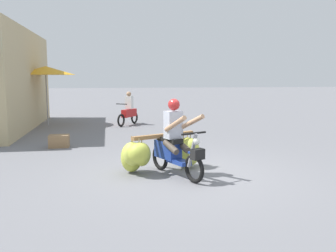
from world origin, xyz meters
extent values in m
plane|color=slate|center=(0.00, 0.00, 0.00)|extent=(120.00, 120.00, 0.00)
torus|color=black|center=(-0.02, -0.61, 0.28)|extent=(0.31, 0.54, 0.56)
torus|color=black|center=(-0.52, 0.48, 0.28)|extent=(0.31, 0.54, 0.56)
cube|color=navy|center=(-0.23, -0.16, 0.32)|extent=(0.45, 0.61, 0.08)
cube|color=navy|center=(-0.40, 0.21, 0.50)|extent=(0.52, 0.70, 0.36)
cube|color=black|center=(-0.36, 0.14, 0.72)|extent=(0.49, 0.65, 0.10)
cylinder|color=gray|center=(-0.05, -0.56, 0.62)|extent=(0.18, 0.29, 0.69)
cylinder|color=black|center=(-0.03, -0.59, 0.96)|extent=(0.53, 0.27, 0.04)
sphere|color=silver|center=(0.00, -0.66, 0.82)|extent=(0.14, 0.14, 0.14)
cube|color=black|center=(0.02, -0.70, 0.58)|extent=(0.28, 0.25, 0.20)
cube|color=navy|center=(-0.02, -0.61, 0.58)|extent=(0.21, 0.30, 0.04)
cube|color=olive|center=(-0.46, 0.34, 0.78)|extent=(1.41, 0.71, 0.08)
cube|color=olive|center=(-0.54, 0.51, 0.75)|extent=(1.26, 0.63, 0.06)
ellipsoid|color=#B6C045|center=(-0.95, 0.14, 0.43)|extent=(0.52, 0.51, 0.49)
cylinder|color=#998459|center=(-0.95, 0.14, 0.72)|extent=(0.02, 0.02, 0.15)
ellipsoid|color=#B7C247|center=(0.13, 0.73, 0.43)|extent=(0.43, 0.40, 0.47)
cylinder|color=#998459|center=(0.13, 0.73, 0.71)|extent=(0.02, 0.02, 0.16)
ellipsoid|color=#ADB73D|center=(0.01, 0.58, 0.34)|extent=(0.55, 0.53, 0.59)
cylinder|color=#998459|center=(0.01, 0.58, 0.70)|extent=(0.02, 0.02, 0.19)
ellipsoid|color=#BFC94F|center=(-1.14, 0.14, 0.44)|extent=(0.51, 0.49, 0.49)
cylinder|color=#998459|center=(-1.14, 0.14, 0.72)|extent=(0.02, 0.02, 0.13)
ellipsoid|color=#B3BD43|center=(-1.02, 0.00, 0.49)|extent=(0.58, 0.55, 0.44)
cylinder|color=#998459|center=(-1.02, 0.00, 0.73)|extent=(0.02, 0.02, 0.11)
ellipsoid|color=#B9C349|center=(0.16, 0.54, 0.36)|extent=(0.53, 0.51, 0.62)
cylinder|color=#998459|center=(0.16, 0.54, 0.72)|extent=(0.02, 0.02, 0.15)
ellipsoid|color=#B4BF44|center=(-1.15, 0.34, 0.34)|extent=(0.60, 0.58, 0.64)
cylinder|color=#998459|center=(-1.15, 0.34, 0.70)|extent=(0.02, 0.02, 0.18)
cube|color=#B2B7C6|center=(-0.31, 0.03, 1.05)|extent=(0.40, 0.34, 0.56)
sphere|color=#B22626|center=(-0.31, 0.01, 1.46)|extent=(0.24, 0.24, 0.24)
cylinder|color=tan|center=(0.00, -0.20, 1.11)|extent=(0.42, 0.67, 0.39)
cylinder|color=tan|center=(-0.35, -0.36, 1.11)|extent=(0.33, 0.71, 0.39)
cylinder|color=#4C4238|center=(-0.14, -0.02, 0.62)|extent=(0.30, 0.45, 0.27)
cylinder|color=#4C4238|center=(-0.39, -0.14, 0.62)|extent=(0.30, 0.45, 0.27)
torus|color=black|center=(-1.10, 7.61, 0.26)|extent=(0.35, 0.48, 0.52)
torus|color=black|center=(-0.49, 8.53, 0.26)|extent=(0.35, 0.48, 0.52)
cube|color=red|center=(-0.74, 8.15, 0.50)|extent=(0.70, 0.88, 0.32)
cylinder|color=black|center=(-1.07, 7.65, 0.92)|extent=(0.44, 0.31, 0.04)
cube|color=silver|center=(-0.73, 8.17, 0.95)|extent=(0.36, 0.33, 0.52)
sphere|color=tan|center=(-0.74, 8.15, 1.30)|extent=(0.20, 0.20, 0.20)
cylinder|color=#99999E|center=(-4.11, 8.54, 1.10)|extent=(0.05, 0.05, 2.20)
cone|color=gold|center=(-4.11, 8.54, 2.27)|extent=(2.38, 2.38, 0.35)
cube|color=olive|center=(-3.03, 3.51, 0.18)|extent=(0.56, 0.40, 0.36)
camera|label=1|loc=(-1.62, -7.21, 2.02)|focal=39.03mm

